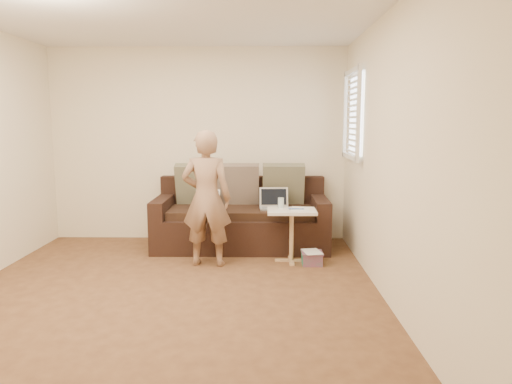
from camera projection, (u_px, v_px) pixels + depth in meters
The scene contains 18 objects.
floor at pixel (168, 297), 4.34m from camera, with size 4.50×4.50×0.00m, color #4F311D.
ceiling at pixel (159, 4), 3.96m from camera, with size 4.50×4.50×0.00m, color white.
wall_back at pixel (198, 145), 6.37m from camera, with size 4.00×4.00×0.00m, color beige.
wall_front at pixel (49, 199), 1.93m from camera, with size 4.00×4.00×0.00m, color beige.
wall_right at pixel (390, 158), 4.12m from camera, with size 4.50×4.50×0.00m, color beige.
window_blinds at pixel (353, 114), 5.55m from camera, with size 0.12×0.88×1.08m, color white, non-canonical shape.
sofa at pixel (241, 215), 6.03m from camera, with size 2.20×0.95×0.85m, color black, non-canonical shape.
pillow_left at pixel (197, 184), 6.20m from camera, with size 0.55×0.14×0.55m, color #5B5943, non-canonical shape.
pillow_mid at pixel (238, 184), 6.20m from camera, with size 0.55×0.14×0.55m, color brown, non-canonical shape.
pillow_right at pixel (283, 184), 6.21m from camera, with size 0.55×0.14×0.55m, color #5B5943, non-canonical shape.
laptop_silver at pixel (275, 209), 5.90m from camera, with size 0.37×0.27×0.25m, color #B7BABC, non-canonical shape.
laptop_white at pixel (207, 208), 5.97m from camera, with size 0.32×0.23×0.23m, color white, non-canonical shape.
person at pixel (206, 198), 5.22m from camera, with size 0.56×0.38×1.54m, color #87614A.
side_table at pixel (291, 236), 5.42m from camera, with size 0.56×0.39×0.61m, color silver, non-canonical shape.
drinking_glass at pixel (281, 203), 5.48m from camera, with size 0.07×0.07×0.12m, color silver, non-canonical shape.
scissors at pixel (296, 209), 5.38m from camera, with size 0.18×0.10×0.02m, color silver, non-canonical shape.
paper_on_table at pixel (300, 209), 5.41m from camera, with size 0.21×0.30×0.00m, color white, non-canonical shape.
striped_box at pixel (312, 258), 5.33m from camera, with size 0.24×0.24×0.15m, color #B81B5F, non-canonical shape.
Camera 1 is at (0.88, -4.14, 1.62)m, focal length 32.83 mm.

